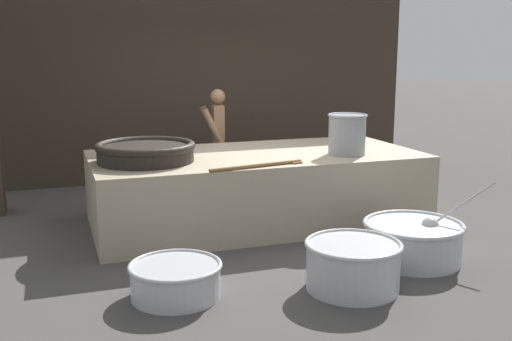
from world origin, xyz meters
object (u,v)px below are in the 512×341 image
(giant_wok_near, at_px, (146,151))
(prep_bowl_vegetables, at_px, (413,239))
(stock_pot, at_px, (347,134))
(cook, at_px, (218,139))
(prep_bowl_extra, at_px, (353,263))
(prep_bowl_meat, at_px, (176,278))

(giant_wok_near, height_order, prep_bowl_vegetables, giant_wok_near)
(stock_pot, xyz_separation_m, prep_bowl_vegetables, (0.02, -1.42, -0.88))
(cook, bearing_deg, stock_pot, 130.72)
(giant_wok_near, bearing_deg, cook, 50.74)
(cook, bearing_deg, prep_bowl_vegetables, 119.33)
(giant_wok_near, height_order, cook, cook)
(prep_bowl_vegetables, bearing_deg, stock_pot, 90.91)
(prep_bowl_vegetables, distance_m, prep_bowl_extra, 1.02)
(prep_bowl_meat, bearing_deg, stock_pot, 32.32)
(stock_pot, distance_m, prep_bowl_meat, 3.00)
(stock_pot, height_order, prep_bowl_extra, stock_pot)
(prep_bowl_vegetables, bearing_deg, prep_bowl_meat, -177.47)
(cook, relative_size, prep_bowl_vegetables, 1.21)
(giant_wok_near, relative_size, prep_bowl_meat, 1.38)
(giant_wok_near, xyz_separation_m, prep_bowl_extra, (1.45, -2.19, -0.73))
(giant_wok_near, distance_m, stock_pot, 2.37)
(stock_pot, xyz_separation_m, cook, (-1.08, 1.88, -0.27))
(prep_bowl_extra, bearing_deg, prep_bowl_meat, 167.28)
(stock_pot, bearing_deg, prep_bowl_extra, -115.64)
(giant_wok_near, relative_size, stock_pot, 2.29)
(cook, distance_m, prep_bowl_extra, 3.79)
(giant_wok_near, height_order, stock_pot, stock_pot)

